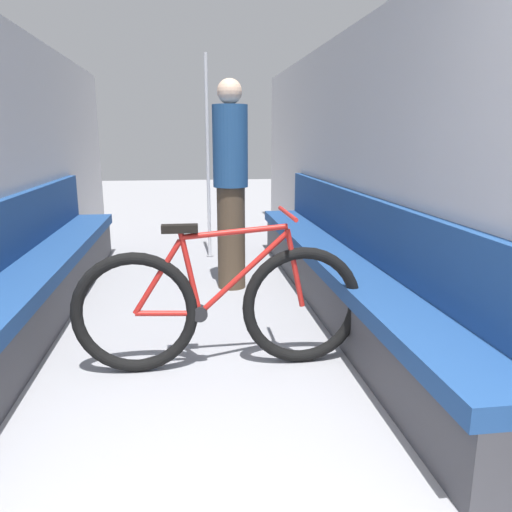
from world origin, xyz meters
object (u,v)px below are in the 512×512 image
bench_seat_row_right (340,272)px  grab_pole_near (208,162)px  bench_seat_row_left (33,283)px  passenger_standing (231,183)px  bicycle (220,307)px

bench_seat_row_right → grab_pole_near: size_ratio=2.07×
bench_seat_row_left → passenger_standing: 1.77m
bench_seat_row_left → grab_pole_near: bearing=54.6°
bench_seat_row_right → passenger_standing: passenger_standing is taller
bicycle → bench_seat_row_right: bearing=28.4°
passenger_standing → bench_seat_row_right: bearing=89.9°
bench_seat_row_left → bicycle: 1.57m
bicycle → bench_seat_row_left: bearing=131.6°
bicycle → grab_pole_near: size_ratio=0.77×
bicycle → passenger_standing: bearing=69.0°
grab_pole_near → bench_seat_row_right: bearing=-64.0°
bench_seat_row_left → bench_seat_row_right: size_ratio=1.00×
bench_seat_row_left → bench_seat_row_right: same height
bicycle → grab_pole_near: grab_pole_near is taller
grab_pole_near → passenger_standing: grab_pole_near is taller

